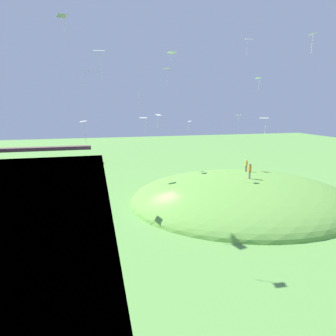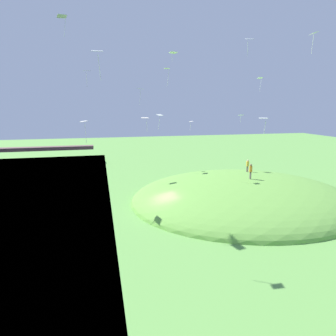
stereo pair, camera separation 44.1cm
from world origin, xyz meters
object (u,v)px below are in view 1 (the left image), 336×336
kite_5 (264,119)px  kite_13 (86,71)px  kite_4 (172,53)px  kite_9 (143,119)px  kite_1 (139,89)px  kite_3 (258,79)px  kite_10 (62,16)px  person_watching_kites (246,164)px  kite_2 (99,53)px  person_walking_path (250,169)px  kite_11 (249,40)px  kite_6 (84,123)px  kite_14 (313,35)px  kite_8 (239,115)px  kite_12 (189,122)px  kite_0 (166,70)px  kite_7 (158,116)px

kite_5 → kite_13: kite_13 is taller
kite_4 → kite_9: (-3.57, 3.48, -9.17)m
kite_1 → kite_3: (16.54, -2.50, 1.48)m
kite_1 → kite_10: bearing=-124.6°
person_watching_kites → kite_4: size_ratio=1.25×
kite_2 → kite_13: kite_13 is taller
person_walking_path → kite_2: 21.89m
person_walking_path → kite_11: bearing=-59.7°
kite_10 → kite_13: kite_10 is taller
kite_9 → person_walking_path: bearing=-56.1°
kite_5 → kite_11: (2.63, 7.83, 7.55)m
kite_5 → kite_6: kite_5 is taller
kite_13 → kite_14: kite_14 is taller
kite_3 → kite_8: size_ratio=1.41×
kite_13 → kite_12: bearing=26.0°
person_walking_path → kite_6: bearing=-96.0°
kite_10 → kite_11: bearing=0.6°
kite_6 → kite_1: bearing=57.1°
kite_13 → kite_1: bearing=13.7°
kite_4 → kite_8: size_ratio=0.97×
kite_2 → kite_14: (17.93, 1.66, 2.49)m
kite_0 → kite_11: kite_11 is taller
kite_9 → kite_11: (8.18, -16.46, 8.33)m
kite_5 → kite_14: (5.50, 2.13, 6.93)m
person_watching_kites → kite_6: (-20.44, -4.87, 5.95)m
person_watching_kites → kite_2: bearing=92.0°
person_walking_path → kite_7: kite_7 is taller
kite_6 → kite_0: bearing=26.3°
kite_0 → kite_2: bearing=-121.2°
kite_1 → kite_11: kite_11 is taller
kite_1 → kite_5: (6.94, -19.59, -3.28)m
kite_2 → kite_14: bearing=5.3°
kite_9 → kite_1: bearing=-106.3°
kite_2 → kite_12: 29.96m
kite_0 → kite_14: bearing=-47.9°
kite_0 → kite_4: (2.63, 7.48, 3.30)m
kite_10 → kite_14: 21.46m
kite_14 → kite_4: bearing=111.9°
kite_6 → kite_12: kite_6 is taller
kite_6 → kite_8: size_ratio=1.57×
kite_3 → kite_6: (-23.56, -8.36, -5.32)m
person_walking_path → kite_9: kite_9 is taller
kite_6 → kite_11: bearing=-3.1°
kite_1 → kite_7: bearing=12.5°
person_watching_kites → kite_0: bearing=58.6°
kite_5 → kite_1: bearing=109.5°
person_walking_path → kite_12: (-2.08, 16.47, 4.73)m
person_walking_path → kite_6: (-18.48, -0.60, 5.66)m
kite_4 → kite_13: kite_4 is taller
kite_7 → kite_10: kite_10 is taller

